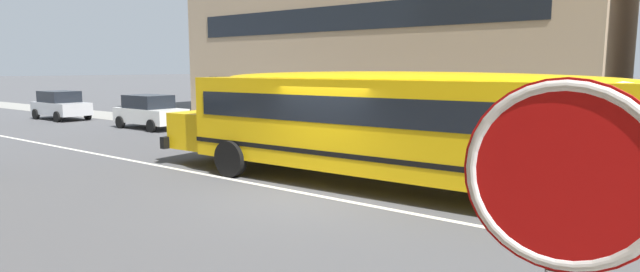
% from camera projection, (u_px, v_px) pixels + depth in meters
% --- Properties ---
extents(ground_plane, '(400.00, 400.00, 0.00)m').
position_uv_depth(ground_plane, '(314.00, 195.00, 11.60)').
color(ground_plane, '#4C4C4F').
extents(sidewalk_far, '(120.00, 3.00, 0.01)m').
position_uv_depth(sidewalk_far, '(448.00, 150.00, 17.96)').
color(sidewalk_far, gray).
rests_on(sidewalk_far, ground_plane).
extents(lane_centreline, '(110.00, 0.16, 0.01)m').
position_uv_depth(lane_centreline, '(314.00, 195.00, 11.60)').
color(lane_centreline, silver).
rests_on(lane_centreline, ground_plane).
extents(school_bus, '(12.85, 3.06, 2.86)m').
position_uv_depth(school_bus, '(381.00, 119.00, 12.14)').
color(school_bus, yellow).
rests_on(school_bus, ground_plane).
extents(parked_car_white_near_corner, '(3.92, 1.93, 1.64)m').
position_uv_depth(parked_car_white_near_corner, '(150.00, 111.00, 24.30)').
color(parked_car_white_near_corner, silver).
rests_on(parked_car_white_near_corner, ground_plane).
extents(parked_car_silver_by_lamppost, '(3.92, 1.92, 1.64)m').
position_uv_depth(parked_car_silver_by_lamppost, '(61.00, 105.00, 28.59)').
color(parked_car_silver_by_lamppost, '#B7BABF').
rests_on(parked_car_silver_by_lamppost, ground_plane).
extents(stop_sign_post, '(0.70, 0.07, 2.90)m').
position_uv_depth(stop_sign_post, '(556.00, 261.00, 1.81)').
color(stop_sign_post, slate).
rests_on(stop_sign_post, ground_plane).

